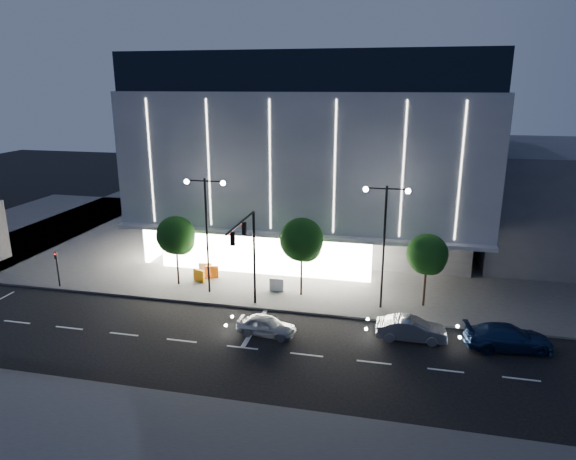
% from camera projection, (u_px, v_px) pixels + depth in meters
% --- Properties ---
extents(ground, '(160.00, 160.00, 0.00)m').
position_uv_depth(ground, '(220.00, 333.00, 33.28)').
color(ground, black).
rests_on(ground, ground).
extents(sidewalk_museum, '(70.00, 40.00, 0.15)m').
position_uv_depth(sidewalk_museum, '(341.00, 234.00, 54.73)').
color(sidewalk_museum, '#474747').
rests_on(sidewalk_museum, ground).
extents(museum, '(30.00, 25.80, 18.00)m').
position_uv_depth(museum, '(322.00, 149.00, 51.03)').
color(museum, '#4C4C51').
rests_on(museum, ground).
extents(annex_building, '(16.00, 20.00, 10.00)m').
position_uv_depth(annex_building, '(562.00, 199.00, 48.97)').
color(annex_building, '#4C4C51').
rests_on(annex_building, ground).
extents(traffic_mast, '(0.33, 5.89, 7.07)m').
position_uv_depth(traffic_mast, '(248.00, 245.00, 34.82)').
color(traffic_mast, black).
rests_on(traffic_mast, ground).
extents(street_lamp_west, '(3.16, 0.36, 9.00)m').
position_uv_depth(street_lamp_west, '(206.00, 219.00, 37.90)').
color(street_lamp_west, black).
rests_on(street_lamp_west, ground).
extents(street_lamp_east, '(3.16, 0.36, 9.00)m').
position_uv_depth(street_lamp_east, '(385.00, 229.00, 35.17)').
color(street_lamp_east, black).
rests_on(street_lamp_east, ground).
extents(ped_signal_far, '(0.22, 0.24, 3.00)m').
position_uv_depth(ped_signal_far, '(57.00, 265.00, 40.13)').
color(ped_signal_far, black).
rests_on(ped_signal_far, ground).
extents(tree_left, '(3.02, 3.02, 5.72)m').
position_uv_depth(tree_left, '(176.00, 237.00, 40.01)').
color(tree_left, black).
rests_on(tree_left, ground).
extents(tree_mid, '(3.25, 3.25, 6.15)m').
position_uv_depth(tree_mid, '(302.00, 242.00, 37.83)').
color(tree_mid, black).
rests_on(tree_mid, ground).
extents(tree_right, '(2.91, 2.91, 5.51)m').
position_uv_depth(tree_right, '(427.00, 256.00, 36.07)').
color(tree_right, black).
rests_on(tree_right, ground).
extents(car_lead, '(3.98, 1.94, 1.31)m').
position_uv_depth(car_lead, '(266.00, 325.00, 32.89)').
color(car_lead, '#B7BBBF').
rests_on(car_lead, ground).
extents(car_second, '(4.41, 1.65, 1.44)m').
position_uv_depth(car_second, '(411.00, 329.00, 32.25)').
color(car_second, '#A8A9AF').
rests_on(car_second, ground).
extents(car_third, '(5.41, 2.76, 1.50)m').
position_uv_depth(car_third, '(508.00, 337.00, 31.15)').
color(car_third, navy).
rests_on(car_third, ground).
extents(barrier_a, '(1.11, 0.66, 1.00)m').
position_uv_depth(barrier_a, '(199.00, 276.00, 41.42)').
color(barrier_a, orange).
rests_on(barrier_a, sidewalk_museum).
extents(barrier_b, '(1.12, 0.36, 1.00)m').
position_uv_depth(barrier_b, '(206.00, 269.00, 42.94)').
color(barrier_b, silver).
rests_on(barrier_b, sidewalk_museum).
extents(barrier_c, '(1.13, 0.48, 1.00)m').
position_uv_depth(barrier_c, '(212.00, 272.00, 42.26)').
color(barrier_c, orange).
rests_on(barrier_c, sidewalk_museum).
extents(barrier_d, '(1.10, 0.27, 1.00)m').
position_uv_depth(barrier_d, '(277.00, 285.00, 39.59)').
color(barrier_d, white).
rests_on(barrier_d, sidewalk_museum).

